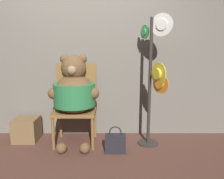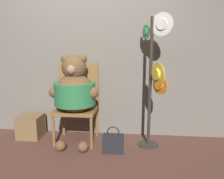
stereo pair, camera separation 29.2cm
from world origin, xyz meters
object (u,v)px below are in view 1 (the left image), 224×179
chair (76,101)px  hat_display_rack (154,78)px  handbag_on_ground (115,143)px  teddy_bear (74,92)px

chair → hat_display_rack: 1.15m
hat_display_rack → handbag_on_ground: bearing=-159.1°
chair → teddy_bear: teddy_bear is taller
teddy_bear → handbag_on_ground: (0.54, -0.21, -0.63)m
handbag_on_ground → teddy_bear: bearing=159.0°
teddy_bear → handbag_on_ground: bearing=-21.0°
teddy_bear → hat_display_rack: size_ratio=0.71×
chair → hat_display_rack: (1.07, -0.19, 0.36)m
teddy_bear → handbag_on_ground: teddy_bear is taller
hat_display_rack → handbag_on_ground: size_ratio=4.99×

